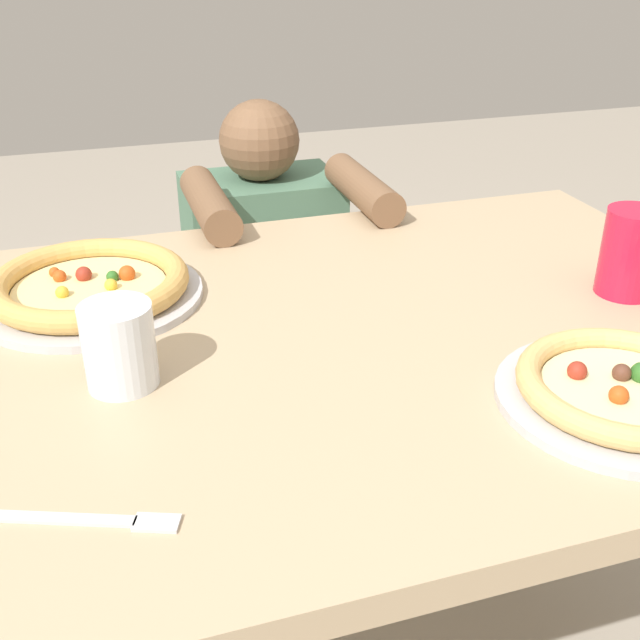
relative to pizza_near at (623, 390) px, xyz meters
The scene contains 7 objects.
dining_table 0.41m from the pizza_near, 136.43° to the left, with size 1.36×0.92×0.75m.
pizza_near is the anchor object (origin of this frame).
pizza_far 0.76m from the pizza_near, 140.54° to the left, with size 0.34×0.34×0.05m.
drink_cup_colored 0.33m from the pizza_near, 52.69° to the left, with size 0.09×0.09×0.24m.
water_cup_clear 0.61m from the pizza_near, 158.10° to the left, with size 0.09×0.09×0.11m.
fork 0.62m from the pizza_near, behind, with size 0.20×0.09×0.00m.
diner_seated 1.06m from the pizza_near, 101.37° to the left, with size 0.38×0.51×0.92m.
Camera 1 is at (-0.29, -0.90, 1.27)m, focal length 43.50 mm.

